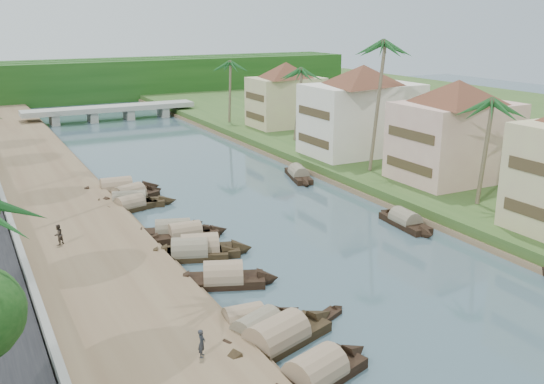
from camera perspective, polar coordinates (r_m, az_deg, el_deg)
name	(u,v)px	position (r m, az deg, el deg)	size (l,w,h in m)	color
ground	(373,281)	(40.68, 9.49, -8.27)	(220.00, 220.00, 0.00)	#3D535B
left_bank	(66,224)	(52.30, -18.80, -2.85)	(10.00, 180.00, 0.80)	brown
right_bank	(404,172)	(66.58, 12.28, 1.85)	(16.00, 180.00, 1.20)	#314F1F
retaining_wall	(9,220)	(51.63, -23.48, -2.48)	(0.40, 180.00, 1.10)	slate
treeline	(77,81)	(131.84, -17.88, 9.93)	(120.00, 14.00, 8.00)	#153D10
bridge	(110,110)	(104.84, -14.97, 7.46)	(28.00, 4.00, 2.40)	gray
building_mid	(455,129)	(61.76, 16.86, 5.67)	(14.11, 14.11, 9.70)	beige
building_far	(362,109)	(71.63, 8.45, 7.76)	(15.59, 15.59, 10.20)	silver
building_distant	(286,94)	(88.97, 1.31, 9.23)	(12.62, 12.62, 9.20)	tan
sampan_1	(315,375)	(29.93, 4.11, -16.81)	(8.05, 4.03, 2.33)	black
sampan_2	(277,340)	(32.63, 0.43, -13.73)	(9.44, 4.72, 2.43)	black
sampan_3	(257,331)	(33.44, -1.41, -12.95)	(7.64, 4.36, 2.07)	black
sampan_4	(244,321)	(34.44, -2.65, -12.06)	(6.47, 1.91, 1.87)	black
sampan_5	(223,279)	(39.57, -4.60, -8.14)	(7.57, 4.47, 2.36)	black
sampan_6	(190,253)	(43.90, -7.75, -5.72)	(7.72, 4.25, 2.26)	black
sampan_7	(185,234)	(47.60, -8.18, -3.98)	(7.23, 1.88, 1.95)	black
sampan_8	(200,250)	(44.32, -6.79, -5.46)	(8.12, 4.07, 2.42)	black
sampan_9	(173,232)	(48.34, -9.28, -3.70)	(8.06, 3.99, 2.05)	black
sampan_10	(130,206)	(55.49, -13.20, -1.30)	(7.07, 3.20, 1.95)	black
sampan_11	(129,197)	(58.35, -13.29, -0.43)	(8.14, 4.72, 2.31)	black
sampan_12	(130,202)	(56.71, -13.25, -0.92)	(8.82, 3.95, 2.09)	black
sampan_13	(117,189)	(61.21, -14.42, 0.27)	(8.85, 2.65, 2.36)	black
sampan_15	(405,222)	(51.21, 12.41, -2.73)	(2.02, 7.44, 2.00)	black
sampan_16	(299,175)	(64.75, 2.51, 1.63)	(3.65, 8.31, 2.03)	black
canoe_1	(318,322)	(35.06, 4.39, -12.11)	(4.99, 2.82, 0.82)	black
canoe_2	(177,228)	(50.10, -8.97, -3.34)	(5.12, 1.66, 0.74)	black
palm_1	(488,104)	(53.25, 19.67, 7.83)	(3.20, 3.20, 10.34)	brown
palm_2	(378,46)	(62.43, 9.91, 13.39)	(3.20, 3.20, 14.58)	brown
palm_3	(297,71)	(77.93, 2.35, 11.29)	(3.20, 3.20, 10.56)	brown
palm_7	(229,64)	(91.95, -4.10, 11.97)	(3.20, 3.20, 10.51)	brown
tree_6	(386,108)	(76.14, 10.71, 7.81)	(4.14, 4.14, 6.53)	#493829
person_near	(202,343)	(30.33, -6.63, -13.95)	(0.53, 0.34, 1.44)	#24262B
person_far	(58,235)	(46.37, -19.47, -3.81)	(0.75, 0.58, 1.53)	#352C25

